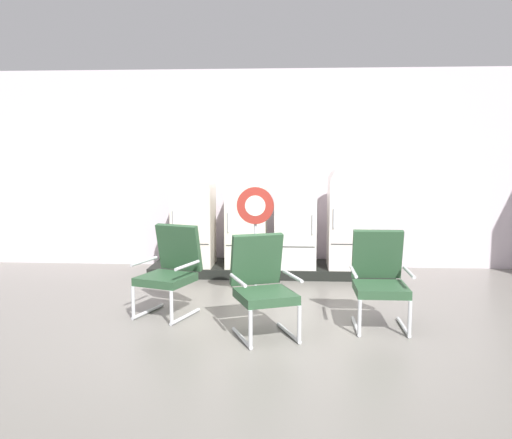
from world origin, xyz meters
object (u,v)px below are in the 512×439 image
Objects in this scene: refrigerator_1 at (247,216)px; armchair_center at (262,283)px; armchair_right at (379,276)px; refrigerator_3 at (349,212)px; armchair_left at (171,268)px; refrigerator_0 at (194,214)px; refrigerator_2 at (295,217)px; sign_stand at (255,247)px.

refrigerator_1 reaches higher than armchair_center.
refrigerator_1 reaches higher than armchair_right.
armchair_left is at bearing -137.98° from refrigerator_3.
refrigerator_0 reaches higher than armchair_left.
refrigerator_1 is 2.22m from armchair_left.
refrigerator_0 is 0.95× the size of refrigerator_3.
sign_stand is at bearing -108.07° from refrigerator_2.
refrigerator_3 is 1.52× the size of armchair_center.
refrigerator_3 is at bearing -0.92° from refrigerator_2.
refrigerator_2 is 2.52m from armchair_left.
refrigerator_0 is 2.33m from refrigerator_3.
refrigerator_2 is 1.38× the size of armchair_right.
armchair_center is at bearing -82.97° from sign_stand.
sign_stand is at bearing 27.54° from armchair_left.
refrigerator_2 reaches higher than armchair_left.
refrigerator_1 is at bearing 178.09° from refrigerator_3.
armchair_left and armchair_center have the same top height.
sign_stand reaches higher than armchair_center.
refrigerator_2 is (0.74, -0.04, -0.02)m from refrigerator_1.
armchair_left is 2.35m from armchair_right.
armchair_right is at bearing -55.73° from refrigerator_1.
refrigerator_3 is (0.79, -0.01, 0.08)m from refrigerator_2.
refrigerator_0 is at bearing 135.88° from armchair_right.
refrigerator_3 reaches higher than armchair_right.
armchair_right is 0.71× the size of sign_stand.
armchair_right is 1.00× the size of armchair_center.
armchair_left is 1.00× the size of armchair_center.
armchair_right is at bearing -69.33° from refrigerator_2.
armchair_center is (-1.15, -2.68, -0.43)m from refrigerator_3.
refrigerator_2 is at bearing 71.93° from sign_stand.
refrigerator_0 reaches higher than refrigerator_1.
armchair_center is (1.18, -2.71, -0.39)m from refrigerator_0.
refrigerator_1 is at bearing 177.02° from refrigerator_2.
armchair_left is 0.71× the size of sign_stand.
refrigerator_2 is at bearing 82.40° from armchair_center.
armchair_right and armchair_center have the same top height.
armchair_center is at bearing -31.41° from armchair_left.
refrigerator_1 reaches higher than sign_stand.
refrigerator_2 is at bearing -2.98° from refrigerator_1.
armchair_right is (0.09, -2.32, -0.43)m from refrigerator_3.
refrigerator_0 reaches higher than armchair_center.
sign_stand is at bearing 150.14° from armchair_right.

